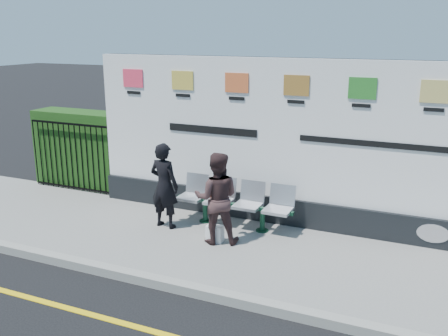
% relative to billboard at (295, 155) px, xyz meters
% --- Properties ---
extents(ground, '(80.00, 80.00, 0.00)m').
position_rel_billboard_xyz_m(ground, '(-0.50, -3.85, -1.42)').
color(ground, black).
extents(pavement, '(14.00, 3.00, 0.12)m').
position_rel_billboard_xyz_m(pavement, '(-0.50, -1.35, -1.36)').
color(pavement, gray).
rests_on(pavement, ground).
extents(kerb, '(14.00, 0.18, 0.14)m').
position_rel_billboard_xyz_m(kerb, '(-0.50, -2.85, -1.35)').
color(kerb, gray).
rests_on(kerb, ground).
extents(yellow_line, '(14.00, 0.10, 0.01)m').
position_rel_billboard_xyz_m(yellow_line, '(-0.50, -3.85, -1.42)').
color(yellow_line, yellow).
rests_on(yellow_line, ground).
extents(billboard, '(8.00, 0.30, 3.00)m').
position_rel_billboard_xyz_m(billboard, '(0.00, 0.00, 0.00)').
color(billboard, black).
rests_on(billboard, pavement).
extents(hedge, '(2.35, 0.70, 1.70)m').
position_rel_billboard_xyz_m(hedge, '(-5.08, 0.45, -0.45)').
color(hedge, '#1D4514').
rests_on(hedge, pavement).
extents(railing, '(2.05, 0.06, 1.54)m').
position_rel_billboard_xyz_m(railing, '(-5.08, -0.00, -0.53)').
color(railing, black).
rests_on(railing, pavement).
extents(bench, '(2.16, 0.58, 0.46)m').
position_rel_billboard_xyz_m(bench, '(-0.96, -0.55, -1.07)').
color(bench, '#ACAFB5').
rests_on(bench, pavement).
extents(woman_left, '(0.60, 0.43, 1.56)m').
position_rel_billboard_xyz_m(woman_left, '(-2.08, -1.06, -0.52)').
color(woman_left, black).
rests_on(woman_left, pavement).
extents(woman_right, '(0.91, 0.82, 1.55)m').
position_rel_billboard_xyz_m(woman_right, '(-0.94, -1.31, -0.52)').
color(woman_right, '#3D2727').
rests_on(woman_right, pavement).
extents(handbag_brown, '(0.34, 0.22, 0.25)m').
position_rel_billboard_xyz_m(handbag_brown, '(-1.24, -0.55, -0.71)').
color(handbag_brown, black).
rests_on(handbag_brown, bench).
extents(carrier_bag_white, '(0.28, 0.17, 0.28)m').
position_rel_billboard_xyz_m(carrier_bag_white, '(-0.98, -1.31, -1.16)').
color(carrier_bag_white, white).
rests_on(carrier_bag_white, pavement).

